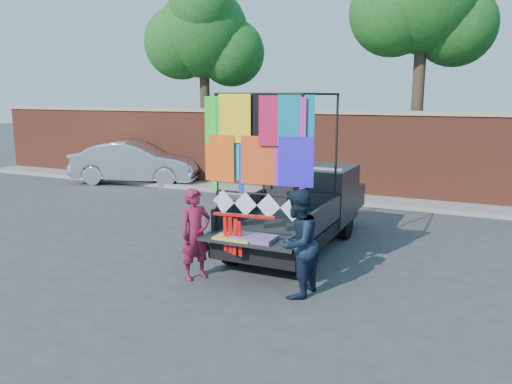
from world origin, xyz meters
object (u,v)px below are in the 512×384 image
at_px(pickup_truck, 305,205).
at_px(sedan, 137,162).
at_px(man, 297,243).
at_px(woman, 196,234).

distance_m(pickup_truck, sedan, 8.85).
distance_m(sedan, man, 11.15).
relative_size(pickup_truck, man, 2.93).
bearing_deg(woman, man, -59.86).
bearing_deg(man, pickup_truck, -157.41).
bearing_deg(sedan, man, -146.01).
bearing_deg(pickup_truck, sedan, 151.22).
xyz_separation_m(pickup_truck, woman, (-0.94, -2.83, -0.01)).
height_order(woman, man, man).
relative_size(woman, man, 0.92).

